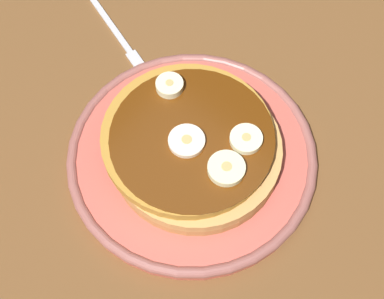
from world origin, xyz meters
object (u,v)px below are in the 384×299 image
object	(u,v)px
banana_slice_2	(226,169)
banana_slice_3	(170,86)
plate	(192,156)
fork	(121,39)
pancake_stack	(193,147)
banana_slice_1	(246,139)
banana_slice_0	(185,140)

from	to	relation	value
banana_slice_2	banana_slice_3	world-z (taller)	banana_slice_3
plate	banana_slice_2	distance (cm)	6.34
banana_slice_3	banana_slice_2	bearing A→B (deg)	-109.68
banana_slice_2	fork	size ratio (longest dim) A/B	0.27
pancake_stack	banana_slice_2	size ratio (longest dim) A/B	5.09
banana_slice_1	fork	bearing A→B (deg)	79.33
banana_slice_1	fork	xyz separation A→B (cm)	(3.84, 20.37, -4.99)
banana_slice_0	banana_slice_3	size ratio (longest dim) A/B	1.27
banana_slice_1	banana_slice_3	bearing A→B (deg)	90.35
plate	banana_slice_0	distance (cm)	4.25
plate	banana_slice_1	world-z (taller)	banana_slice_1
pancake_stack	banana_slice_3	size ratio (longest dim) A/B	6.45
plate	banana_slice_2	bearing A→B (deg)	-98.51
pancake_stack	fork	xyz separation A→B (cm)	(6.83, 16.39, -3.01)
plate	banana_slice_3	world-z (taller)	banana_slice_3
banana_slice_2	fork	xyz separation A→B (cm)	(7.42, 20.86, -5.02)
plate	pancake_stack	world-z (taller)	pancake_stack
banana_slice_1	banana_slice_2	xyz separation A→B (cm)	(-3.58, -0.49, 0.03)
plate	banana_slice_2	world-z (taller)	banana_slice_2
banana_slice_0	banana_slice_3	distance (cm)	6.19
pancake_stack	banana_slice_0	size ratio (longest dim) A/B	5.09
pancake_stack	fork	bearing A→B (deg)	67.38
banana_slice_2	fork	bearing A→B (deg)	70.42
banana_slice_0	fork	bearing A→B (deg)	64.90
banana_slice_0	fork	world-z (taller)	banana_slice_0
pancake_stack	banana_slice_2	xyz separation A→B (cm)	(-0.59, -4.47, 2.01)
banana_slice_0	banana_slice_1	distance (cm)	5.69
banana_slice_1	pancake_stack	bearing A→B (deg)	126.94
banana_slice_2	fork	distance (cm)	22.71
pancake_stack	banana_slice_1	bearing A→B (deg)	-53.06
banana_slice_0	banana_slice_2	size ratio (longest dim) A/B	1.00
banana_slice_0	fork	distance (cm)	18.37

